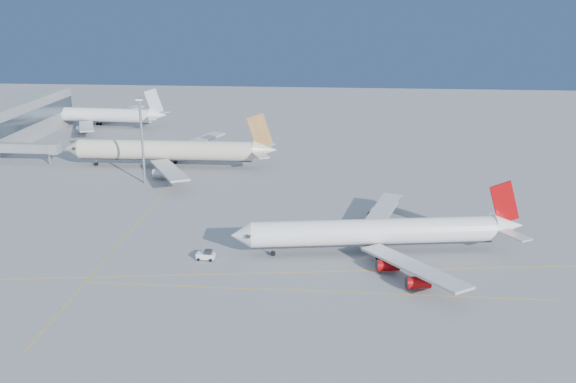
# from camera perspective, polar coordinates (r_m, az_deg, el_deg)

# --- Properties ---
(ground) EXTENTS (500.00, 500.00, 0.00)m
(ground) POSITION_cam_1_polar(r_m,az_deg,el_deg) (136.79, 0.48, -6.17)
(ground) COLOR slate
(ground) RESTS_ON ground
(jet_bridge) EXTENTS (23.60, 3.60, 6.90)m
(jet_bridge) POSITION_cam_1_polar(r_m,az_deg,el_deg) (227.47, -22.16, 3.60)
(jet_bridge) COLOR gray
(jet_bridge) RESTS_ON ground
(taxiway_lines) EXTENTS (118.86, 140.00, 0.02)m
(taxiway_lines) POSITION_cam_1_polar(r_m,az_deg,el_deg) (144.31, -5.19, -4.93)
(taxiway_lines) COLOR #CE9F0B
(taxiway_lines) RESTS_ON ground
(airliner_virgin) EXTENTS (64.09, 57.02, 15.85)m
(airliner_virgin) POSITION_cam_1_polar(r_m,az_deg,el_deg) (140.44, 8.17, -3.60)
(airliner_virgin) COLOR white
(airliner_virgin) RESTS_ON ground
(airliner_etihad) EXTENTS (69.25, 64.14, 18.11)m
(airliner_etihad) POSITION_cam_1_polar(r_m,az_deg,el_deg) (209.42, -10.41, 3.60)
(airliner_etihad) COLOR beige
(airliner_etihad) RESTS_ON ground
(airliner_third) EXTENTS (62.21, 57.29, 16.69)m
(airliner_third) POSITION_cam_1_polar(r_m,az_deg,el_deg) (279.30, -16.79, 6.53)
(airliner_third) COLOR white
(airliner_third) RESTS_ON ground
(pushback_tug) EXTENTS (3.92, 2.52, 2.15)m
(pushback_tug) POSITION_cam_1_polar(r_m,az_deg,el_deg) (138.08, -7.29, -5.63)
(pushback_tug) COLOR white
(pushback_tug) RESTS_ON ground
(light_mast) EXTENTS (2.21, 2.21, 25.56)m
(light_mast) POSITION_cam_1_polar(r_m,az_deg,el_deg) (191.11, -12.88, 5.06)
(light_mast) COLOR gray
(light_mast) RESTS_ON ground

